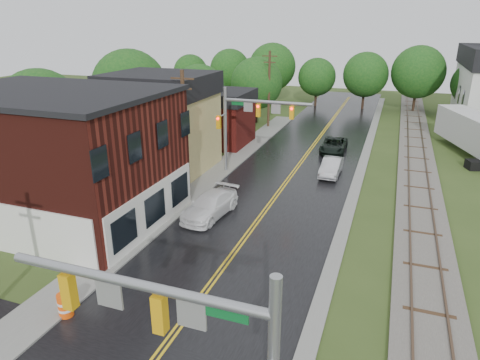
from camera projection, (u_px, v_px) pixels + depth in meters
The scene contains 20 objects.
main_road at pixel (297, 168), 37.86m from camera, with size 10.00×90.00×0.02m, color black.
curb_right at pixel (365, 158), 40.53m from camera, with size 0.80×70.00×0.12m, color gray.
sidewalk_left at pixel (210, 178), 35.44m from camera, with size 2.40×50.00×0.12m, color gray.
brick_building at pixel (55, 156), 27.19m from camera, with size 14.30×10.30×8.30m.
yellow_house at pixel (163, 133), 36.74m from camera, with size 8.00×7.00×6.40m, color tan.
darkred_building at pixel (215, 123), 44.70m from camera, with size 7.00×6.00×4.40m, color #3F0F0C.
railroad at pixel (417, 162), 39.02m from camera, with size 3.20×80.00×0.30m.
traffic_signal_near at pixel (189, 338), 10.35m from camera, with size 7.34×0.30×7.20m.
traffic_signal_far at pixel (249, 116), 34.59m from camera, with size 7.34×0.43×7.20m.
utility_pole_b at pixel (185, 130), 31.34m from camera, with size 1.80×0.28×9.00m.
utility_pole_c at pixel (269, 88), 50.72m from camera, with size 1.80×0.28×9.00m.
tree_left_a at pixel (42, 112), 35.29m from camera, with size 6.80×6.80×8.67m.
tree_left_b at pixel (131, 89), 43.25m from camera, with size 7.60×7.60×9.69m.
tree_left_c at pixel (200, 92), 49.44m from camera, with size 6.00×6.00×7.65m.
tree_left_e at pixel (257, 85), 53.01m from camera, with size 6.40×6.40×8.16m.
suv_dark at pixel (334, 145), 42.14m from camera, with size 2.30×4.99×1.39m, color black.
sedan_silver at pixel (331, 167), 35.83m from camera, with size 1.49×4.26×1.40m, color #BBBBC0.
pickup_white at pixel (210, 205), 28.25m from camera, with size 2.11×5.19×1.51m, color white.
semi_trailer at pixel (475, 132), 40.60m from camera, with size 6.27×12.26×3.81m.
construction_barrel at pixel (65, 305), 18.65m from camera, with size 0.62×0.62×1.11m, color #F94F0B.
Camera 1 is at (7.50, -5.43, 12.18)m, focal length 32.00 mm.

